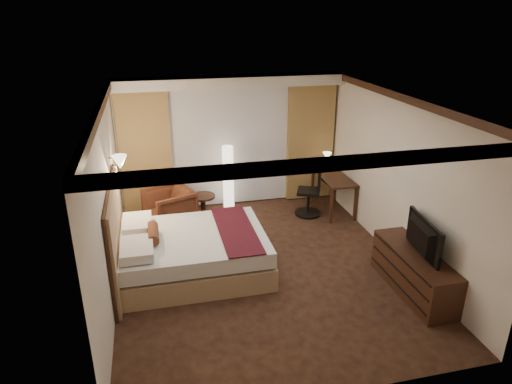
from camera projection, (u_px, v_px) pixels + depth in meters
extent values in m
cube|color=black|center=(262.00, 267.00, 7.40)|extent=(4.50, 5.50, 0.01)
cube|color=white|center=(263.00, 100.00, 6.39)|extent=(4.50, 5.50, 0.01)
cube|color=beige|center=(230.00, 141.00, 9.38)|extent=(4.50, 0.02, 2.70)
cube|color=beige|center=(107.00, 203.00, 6.41)|extent=(0.02, 5.50, 2.70)
cube|color=beige|center=(397.00, 178.00, 7.38)|extent=(0.02, 5.50, 2.70)
cube|color=white|center=(231.00, 81.00, 8.68)|extent=(4.50, 0.50, 0.20)
cube|color=silver|center=(230.00, 147.00, 9.34)|extent=(2.48, 0.04, 2.45)
cube|color=tan|center=(146.00, 154.00, 8.92)|extent=(1.00, 0.14, 2.45)
cube|color=tan|center=(310.00, 143.00, 9.65)|extent=(1.00, 0.14, 2.45)
imported|color=#4F2617|center=(169.00, 206.00, 8.61)|extent=(1.00, 1.03, 0.84)
imported|color=black|center=(417.00, 236.00, 6.43)|extent=(0.68, 1.04, 0.13)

